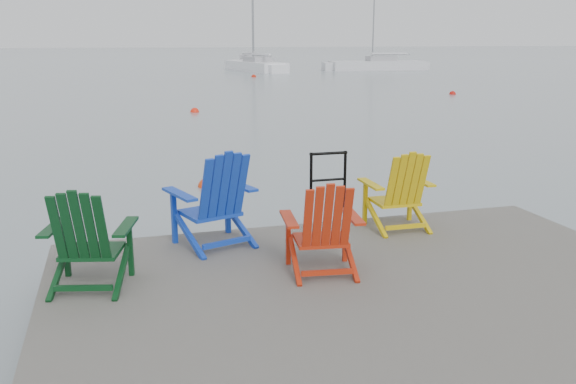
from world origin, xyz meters
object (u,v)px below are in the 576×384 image
object	(u,v)px
sailboat_far	(377,66)
sailboat_mid	(253,63)
chair_blue	(215,198)
handrail	(328,180)
buoy_a	(207,187)
buoy_b	(195,112)
buoy_d	(254,77)
buoy_c	(452,94)
chair_yellow	(400,190)
chair_green	(87,238)
chair_red	(323,227)
sailboat_near	(255,67)

from	to	relation	value
sailboat_far	sailboat_mid	bearing A→B (deg)	47.65
chair_blue	sailboat_far	xyz separation A→B (m)	(21.93, 44.83, -0.69)
handrail	buoy_a	xyz separation A→B (m)	(-0.87, 4.37, -1.04)
buoy_b	buoy_d	xyz separation A→B (m)	(7.10, 20.97, 0.00)
buoy_b	buoy_d	distance (m)	22.14
handrail	buoy_b	world-z (taller)	handrail
sailboat_mid	buoy_a	distance (m)	50.86
sailboat_far	buoy_b	bearing A→B (deg)	147.52
buoy_b	buoy_c	world-z (taller)	buoy_b
chair_yellow	sailboat_mid	xyz separation A→B (m)	(10.47, 54.26, -0.63)
sailboat_mid	chair_green	bearing A→B (deg)	-75.16
handrail	buoy_c	world-z (taller)	handrail
sailboat_mid	chair_yellow	bearing A→B (deg)	-71.85
chair_yellow	sailboat_mid	distance (m)	55.26
chair_blue	buoy_d	size ratio (longest dim) A/B	2.98
chair_red	chair_yellow	size ratio (longest dim) A/B	0.97
handrail	chair_blue	xyz separation A→B (m)	(-1.47, -0.48, 0.00)
chair_blue	sailboat_near	world-z (taller)	sailboat_near
sailboat_far	chair_blue	bearing A→B (deg)	157.14
chair_red	sailboat_mid	bearing A→B (deg)	85.43
chair_green	sailboat_far	bearing A→B (deg)	77.17
chair_red	sailboat_near	size ratio (longest dim) A/B	0.08
chair_blue	buoy_a	world-z (taller)	chair_blue
chair_blue	chair_red	bearing A→B (deg)	-70.05
chair_green	sailboat_mid	distance (m)	56.88
buoy_a	buoy_c	distance (m)	22.14
handrail	chair_red	world-z (taller)	chair_red
sailboat_near	chair_red	bearing A→B (deg)	-113.25
chair_yellow	sailboat_far	world-z (taller)	sailboat_far
buoy_b	sailboat_mid	bearing A→B (deg)	73.97
chair_red	buoy_b	world-z (taller)	chair_red
handrail	chair_blue	bearing A→B (deg)	-161.80
buoy_d	chair_red	bearing A→B (deg)	-101.87
chair_red	buoy_a	bearing A→B (deg)	99.94
chair_yellow	buoy_c	world-z (taller)	chair_yellow
sailboat_far	buoy_c	xyz separation A→B (m)	(-6.38, -23.63, -0.36)
chair_red	buoy_a	world-z (taller)	chair_red
sailboat_far	buoy_c	distance (m)	24.48
sailboat_near	buoy_d	size ratio (longest dim) A/B	33.21
handrail	buoy_b	xyz separation A→B (m)	(0.51, 16.58, -1.04)
sailboat_near	buoy_c	world-z (taller)	sailboat_near
chair_green	buoy_a	bearing A→B (deg)	85.62
chair_red	sailboat_far	xyz separation A→B (m)	(21.07, 45.93, -0.62)
chair_green	buoy_c	xyz separation A→B (m)	(16.86, 22.06, -0.99)
buoy_c	buoy_d	world-z (taller)	buoy_d
sailboat_mid	buoy_b	distance (m)	38.70
buoy_c	sailboat_near	bearing A→B (deg)	100.02
chair_blue	sailboat_near	xyz separation A→B (m)	(11.12, 46.31, -0.69)
chair_yellow	buoy_b	size ratio (longest dim) A/B	2.84
chair_green	buoy_b	xyz separation A→B (m)	(3.30, 17.93, -0.99)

